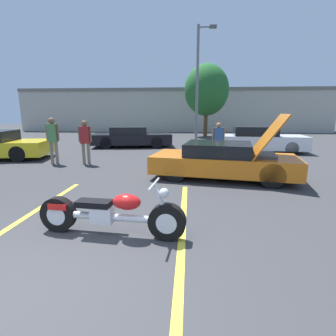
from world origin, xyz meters
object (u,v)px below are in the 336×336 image
parked_car_mid_row (132,137)px  spectator_midground (85,139)px  tree_background (207,90)px  spectator_near_motorcycle (218,138)px  spectator_by_show_car (53,137)px  show_car_hood_open (224,160)px  parked_car_right_row (257,140)px  light_pole (199,80)px  motorcycle (110,214)px

parked_car_mid_row → spectator_midground: size_ratio=2.80×
tree_background → spectator_near_motorcycle: 11.66m
spectator_by_show_car → spectator_midground: size_ratio=1.06×
spectator_midground → show_car_hood_open: bearing=-18.8°
tree_background → spectator_midground: (-5.33, -12.57, -2.75)m
parked_car_right_row → spectator_near_motorcycle: 3.59m
tree_background → parked_car_mid_row: bearing=-123.3°
light_pole → motorcycle: size_ratio=2.94×
parked_car_right_row → spectator_near_motorcycle: bearing=-125.4°
motorcycle → tree_background: bearing=87.0°
light_pole → motorcycle: 14.46m
parked_car_right_row → spectator_midground: spectator_midground is taller
spectator_near_motorcycle → spectator_by_show_car: (-6.48, -1.27, 0.15)m
parked_car_mid_row → spectator_midground: spectator_midground is taller
spectator_by_show_car → tree_background: bearing=62.3°
spectator_midground → parked_car_right_row: bearing=28.2°
parked_car_right_row → spectator_by_show_car: (-8.76, -4.03, 0.47)m
tree_background → motorcycle: bearing=-98.1°
motorcycle → spectator_near_motorcycle: bearing=75.8°
tree_background → light_pole: bearing=-100.0°
motorcycle → show_car_hood_open: show_car_hood_open is taller
light_pole → tree_background: bearing=80.0°
motorcycle → spectator_near_motorcycle: (2.48, 7.08, 0.56)m
tree_background → show_car_hood_open: 14.66m
spectator_near_motorcycle → show_car_hood_open: bearing=-92.4°
motorcycle → spectator_midground: bearing=120.1°
light_pole → show_car_hood_open: bearing=-86.8°
parked_car_mid_row → spectator_midground: bearing=-105.3°
show_car_hood_open → light_pole: bearing=103.1°
spectator_by_show_car → spectator_midground: bearing=0.5°
light_pole → parked_car_mid_row: (-3.91, -2.66, -3.48)m
motorcycle → show_car_hood_open: size_ratio=0.55×
motorcycle → parked_car_right_row: parked_car_right_row is taller
light_pole → parked_car_right_row: 6.06m
spectator_near_motorcycle → spectator_midground: bearing=-166.4°
light_pole → spectator_near_motorcycle: 7.50m
spectator_by_show_car → spectator_midground: (1.29, 0.01, -0.07)m
parked_car_mid_row → spectator_near_motorcycle: bearing=-50.8°
parked_car_mid_row → spectator_midground: 5.44m
light_pole → parked_car_mid_row: bearing=-145.7°
spectator_near_motorcycle → spectator_midground: spectator_midground is taller
tree_background → spectator_near_motorcycle: tree_background is taller
parked_car_right_row → parked_car_mid_row: 6.99m
light_pole → spectator_near_motorcycle: light_pole is taller
motorcycle → show_car_hood_open: 4.72m
parked_car_right_row → motorcycle: bearing=-111.7°
spectator_by_show_car → show_car_hood_open: bearing=-15.1°
light_pole → spectator_by_show_car: (-5.82, -8.06, -2.97)m
show_car_hood_open → tree_background: bearing=98.8°
parked_car_mid_row → spectator_near_motorcycle: size_ratio=3.00×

